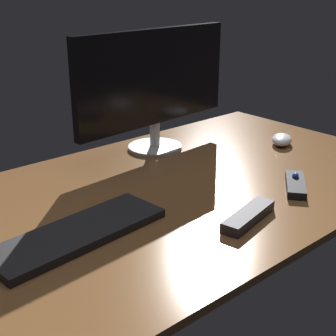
% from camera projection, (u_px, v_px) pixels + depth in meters
% --- Properties ---
extents(desk, '(1.40, 0.84, 0.02)m').
position_uv_depth(desk, '(185.00, 187.00, 1.36)').
color(desk, brown).
rests_on(desk, ground).
extents(monitor, '(0.62, 0.18, 0.39)m').
position_uv_depth(monitor, '(154.00, 83.00, 1.55)').
color(monitor, silver).
rests_on(monitor, desk).
extents(keyboard, '(0.42, 0.17, 0.02)m').
position_uv_depth(keyboard, '(78.00, 233.00, 1.08)').
color(keyboard, black).
rests_on(keyboard, desk).
extents(computer_mouse, '(0.13, 0.12, 0.03)m').
position_uv_depth(computer_mouse, '(282.00, 140.00, 1.67)').
color(computer_mouse, silver).
rests_on(computer_mouse, desk).
extents(media_remote, '(0.16, 0.14, 0.03)m').
position_uv_depth(media_remote, '(296.00, 184.00, 1.33)').
color(media_remote, black).
rests_on(media_remote, desk).
extents(tv_remote, '(0.19, 0.08, 0.03)m').
position_uv_depth(tv_remote, '(248.00, 216.00, 1.15)').
color(tv_remote, '#2D2D33').
rests_on(tv_remote, desk).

